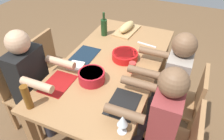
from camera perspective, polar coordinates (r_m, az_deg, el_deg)
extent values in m
plane|color=brown|center=(2.65, 0.00, -10.72)|extent=(8.00, 8.00, 0.00)
cube|color=#9E7044|center=(2.16, 0.00, 1.89)|extent=(1.83, 0.95, 0.04)
cube|color=#9E7044|center=(2.97, 13.95, 3.26)|extent=(0.07, 0.07, 0.70)
cube|color=#9E7044|center=(2.12, -20.66, -16.66)|extent=(0.07, 0.07, 0.70)
cube|color=#9E7044|center=(3.16, -0.80, 6.72)|extent=(0.07, 0.07, 0.70)
cube|color=#9E7044|center=(1.75, 21.78, -16.16)|extent=(0.38, 0.04, 0.40)
cube|color=#9E7044|center=(2.20, 10.10, -17.18)|extent=(0.04, 0.04, 0.42)
cube|color=maroon|center=(1.68, 14.19, -12.71)|extent=(0.34, 0.20, 0.55)
cylinder|color=brown|center=(1.51, 3.40, -11.71)|extent=(0.07, 0.30, 0.07)
cylinder|color=brown|center=(1.74, 7.31, -3.73)|extent=(0.07, 0.30, 0.07)
sphere|color=brown|center=(1.42, 16.45, -3.24)|extent=(0.21, 0.21, 0.21)
cube|color=#9E7044|center=(2.24, 17.21, -8.30)|extent=(0.40, 0.40, 0.03)
cube|color=#9E7044|center=(2.11, 23.11, -5.47)|extent=(0.38, 0.04, 0.40)
cube|color=#9E7044|center=(2.30, 11.20, -14.00)|extent=(0.04, 0.04, 0.42)
cube|color=#9E7044|center=(2.52, 13.11, -8.25)|extent=(0.04, 0.04, 0.42)
cube|color=#9E7044|center=(2.30, 19.71, -16.11)|extent=(0.04, 0.04, 0.42)
cube|color=#9E7044|center=(2.53, 20.69, -10.13)|extent=(0.04, 0.04, 0.42)
cylinder|color=#2D2D38|center=(2.35, 10.59, -11.86)|extent=(0.11, 0.11, 0.45)
cylinder|color=#2D2D38|center=(2.45, 11.54, -9.17)|extent=(0.11, 0.11, 0.45)
cube|color=gray|center=(2.05, 17.06, -2.33)|extent=(0.34, 0.20, 0.55)
cylinder|color=brown|center=(1.86, 8.81, -0.60)|extent=(0.07, 0.30, 0.07)
cylinder|color=brown|center=(2.14, 11.34, 4.68)|extent=(0.07, 0.30, 0.07)
sphere|color=brown|center=(1.84, 19.16, 6.45)|extent=(0.21, 0.21, 0.21)
cube|color=#9E7044|center=(2.64, -14.39, 0.50)|extent=(0.40, 0.40, 0.03)
cube|color=#9E7044|center=(2.62, -18.36, 5.11)|extent=(0.38, 0.04, 0.40)
cube|color=#9E7044|center=(2.80, -8.89, -2.01)|extent=(0.04, 0.04, 0.42)
cube|color=#9E7044|center=(2.60, -12.66, -6.45)|extent=(0.04, 0.04, 0.42)
cube|color=#9E7044|center=(2.97, -14.56, -0.30)|extent=(0.04, 0.04, 0.42)
cube|color=#9E7044|center=(2.78, -18.51, -4.33)|extent=(0.04, 0.04, 0.42)
cube|color=#9E7044|center=(2.37, -21.28, -6.42)|extent=(0.40, 0.40, 0.03)
cube|color=#9E7044|center=(2.35, -25.76, -1.31)|extent=(0.38, 0.04, 0.40)
cube|color=#9E7044|center=(2.51, -14.71, -8.83)|extent=(0.04, 0.04, 0.42)
cube|color=#9E7044|center=(2.36, -19.51, -14.21)|extent=(0.04, 0.04, 0.42)
cube|color=#9E7044|center=(2.69, -20.63, -6.46)|extent=(0.04, 0.04, 0.42)
cube|color=#9E7044|center=(2.55, -25.47, -11.22)|extent=(0.04, 0.04, 0.42)
cylinder|color=#2D2D38|center=(2.43, -15.00, -10.39)|extent=(0.11, 0.11, 0.45)
cylinder|color=#2D2D38|center=(2.36, -17.25, -12.98)|extent=(0.11, 0.11, 0.45)
cube|color=black|center=(2.15, -21.81, -1.43)|extent=(0.34, 0.20, 0.55)
cylinder|color=tan|center=(2.02, -13.85, 2.07)|extent=(0.07, 0.30, 0.07)
cylinder|color=tan|center=(1.83, -19.79, -3.80)|extent=(0.07, 0.30, 0.07)
sphere|color=tan|center=(1.95, -24.33, 6.96)|extent=(0.21, 0.21, 0.21)
cylinder|color=red|center=(2.17, 3.54, 3.89)|extent=(0.27, 0.27, 0.08)
cylinder|color=#669E33|center=(2.16, 3.57, 4.43)|extent=(0.24, 0.24, 0.03)
cylinder|color=#B21923|center=(1.89, -5.56, -1.78)|extent=(0.24, 0.24, 0.10)
cylinder|color=#2D7028|center=(1.87, -5.62, -1.01)|extent=(0.21, 0.21, 0.04)
cube|color=tan|center=(2.71, 4.05, 10.68)|extent=(0.42, 0.26, 0.02)
ellipsoid|color=tan|center=(2.69, 4.10, 11.71)|extent=(0.33, 0.15, 0.09)
cylinder|color=#193819|center=(2.58, -2.18, 11.48)|extent=(0.08, 0.08, 0.20)
cylinder|color=#193819|center=(2.52, -2.26, 14.42)|extent=(0.03, 0.03, 0.09)
cylinder|color=brown|center=(1.74, -22.17, -6.86)|extent=(0.06, 0.06, 0.22)
cylinder|color=silver|center=(1.55, 2.76, -16.31)|extent=(0.07, 0.07, 0.01)
cylinder|color=silver|center=(1.51, 2.80, -15.42)|extent=(0.01, 0.01, 0.07)
cone|color=silver|center=(1.45, 2.90, -13.55)|extent=(0.08, 0.08, 0.08)
cube|color=black|center=(1.71, 3.06, -9.21)|extent=(0.32, 0.23, 0.01)
cylinder|color=red|center=(2.00, 5.53, 0.79)|extent=(0.07, 0.07, 0.10)
cube|color=#142333|center=(2.27, -7.31, 4.18)|extent=(0.32, 0.23, 0.01)
cube|color=maroon|center=(1.94, -14.49, -3.59)|extent=(0.32, 0.23, 0.01)
cube|color=silver|center=(2.45, 9.42, 6.83)|extent=(0.06, 0.23, 0.01)
cube|color=white|center=(2.10, -9.78, 1.11)|extent=(0.16, 0.16, 0.02)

